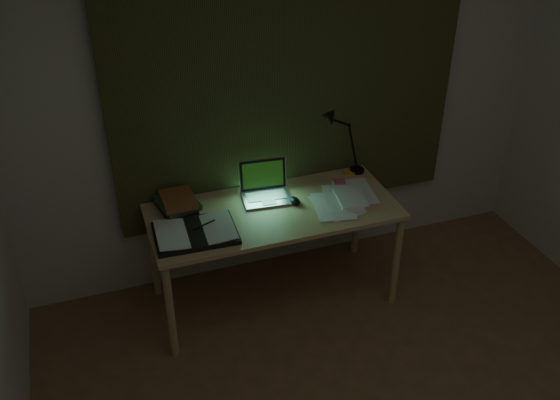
{
  "coord_description": "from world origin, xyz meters",
  "views": [
    {
      "loc": [
        -1.22,
        -1.37,
        2.7
      ],
      "look_at": [
        -0.23,
        1.47,
        0.82
      ],
      "focal_mm": 40.0,
      "sensor_mm": 36.0,
      "label": 1
    }
  ],
  "objects_px": {
    "loose_papers": "(341,198)",
    "desk_lamp": "(360,136)",
    "book_stack": "(177,203)",
    "desk": "(274,255)",
    "laptop": "(267,184)",
    "open_textbook": "(195,232)"
  },
  "relations": [
    {
      "from": "book_stack",
      "to": "loose_papers",
      "type": "xyz_separation_m",
      "value": [
        0.97,
        -0.21,
        -0.04
      ]
    },
    {
      "from": "laptop",
      "to": "book_stack",
      "type": "xyz_separation_m",
      "value": [
        -0.54,
        0.06,
        -0.06
      ]
    },
    {
      "from": "desk",
      "to": "laptop",
      "type": "bearing_deg",
      "value": 89.76
    },
    {
      "from": "desk",
      "to": "book_stack",
      "type": "xyz_separation_m",
      "value": [
        -0.54,
        0.18,
        0.39
      ]
    },
    {
      "from": "desk",
      "to": "loose_papers",
      "type": "xyz_separation_m",
      "value": [
        0.43,
        -0.03,
        0.35
      ]
    },
    {
      "from": "laptop",
      "to": "open_textbook",
      "type": "bearing_deg",
      "value": -149.98
    },
    {
      "from": "desk",
      "to": "open_textbook",
      "type": "xyz_separation_m",
      "value": [
        -0.5,
        -0.11,
        0.36
      ]
    },
    {
      "from": "laptop",
      "to": "book_stack",
      "type": "distance_m",
      "value": 0.55
    },
    {
      "from": "laptop",
      "to": "desk_lamp",
      "type": "relative_size",
      "value": 0.64
    },
    {
      "from": "open_textbook",
      "to": "book_stack",
      "type": "distance_m",
      "value": 0.29
    },
    {
      "from": "book_stack",
      "to": "desk_lamp",
      "type": "xyz_separation_m",
      "value": [
        1.21,
        0.08,
        0.21
      ]
    },
    {
      "from": "laptop",
      "to": "desk_lamp",
      "type": "xyz_separation_m",
      "value": [
        0.67,
        0.14,
        0.16
      ]
    },
    {
      "from": "open_textbook",
      "to": "book_stack",
      "type": "relative_size",
      "value": 1.82
    },
    {
      "from": "desk",
      "to": "laptop",
      "type": "relative_size",
      "value": 4.45
    },
    {
      "from": "open_textbook",
      "to": "loose_papers",
      "type": "bearing_deg",
      "value": 7.16
    },
    {
      "from": "book_stack",
      "to": "desk_lamp",
      "type": "bearing_deg",
      "value": 3.79
    },
    {
      "from": "loose_papers",
      "to": "desk_lamp",
      "type": "distance_m",
      "value": 0.45
    },
    {
      "from": "loose_papers",
      "to": "desk_lamp",
      "type": "relative_size",
      "value": 0.74
    },
    {
      "from": "book_stack",
      "to": "loose_papers",
      "type": "height_order",
      "value": "book_stack"
    },
    {
      "from": "laptop",
      "to": "open_textbook",
      "type": "relative_size",
      "value": 0.73
    },
    {
      "from": "desk_lamp",
      "to": "desk",
      "type": "bearing_deg",
      "value": -157.7
    },
    {
      "from": "laptop",
      "to": "desk",
      "type": "bearing_deg",
      "value": -84.9
    }
  ]
}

